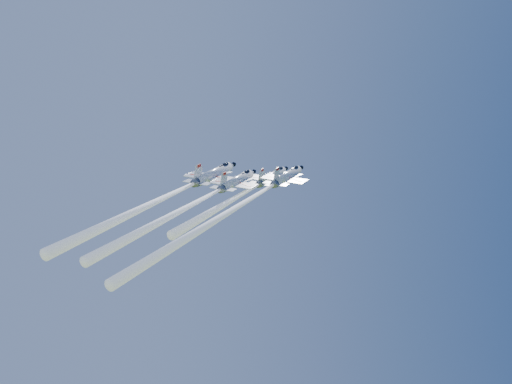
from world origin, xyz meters
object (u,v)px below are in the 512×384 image
object	(u,v)px
jet_lead	(243,194)
jet_left	(167,196)
jet_slot	(193,204)
jet_right	(237,207)

from	to	relation	value
jet_lead	jet_left	bearing A→B (deg)	-130.90
jet_left	jet_slot	size ratio (longest dim) A/B	1.08
jet_left	jet_slot	distance (m)	6.68
jet_right	jet_slot	bearing A→B (deg)	-175.75
jet_left	jet_right	size ratio (longest dim) A/B	0.85
jet_lead	jet_left	world-z (taller)	jet_left
jet_right	jet_lead	bearing A→B (deg)	111.01
jet_right	jet_slot	xyz separation A→B (m)	(-6.30, 4.39, 1.01)
jet_lead	jet_slot	size ratio (longest dim) A/B	0.89
jet_lead	jet_right	xyz separation A→B (m)	(-3.92, -11.96, -4.97)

